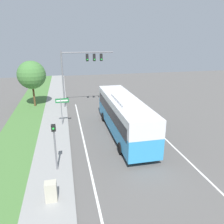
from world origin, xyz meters
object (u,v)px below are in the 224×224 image
at_px(bus, 124,113).
at_px(utility_cabinet, 51,191).
at_px(pedestrian_signal, 55,140).
at_px(street_sign, 62,106).
at_px(signal_gantry, 80,66).

relative_size(bus, utility_cabinet, 10.61).
distance_m(pedestrian_signal, street_sign, 8.32).
distance_m(signal_gantry, utility_cabinet, 18.38).
distance_m(pedestrian_signal, utility_cabinet, 3.40).
height_order(pedestrian_signal, utility_cabinet, pedestrian_signal).
bearing_deg(utility_cabinet, pedestrian_signal, 85.35).
bearing_deg(bus, signal_gantry, 108.09).
xyz_separation_m(pedestrian_signal, street_sign, (0.49, 8.30, -0.20)).
bearing_deg(signal_gantry, bus, -71.91).
distance_m(bus, street_sign, 6.46).
bearing_deg(signal_gantry, street_sign, -111.27).
distance_m(street_sign, utility_cabinet, 11.41).
bearing_deg(utility_cabinet, street_sign, 86.29).
bearing_deg(utility_cabinet, bus, 51.81).
height_order(bus, street_sign, bus).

